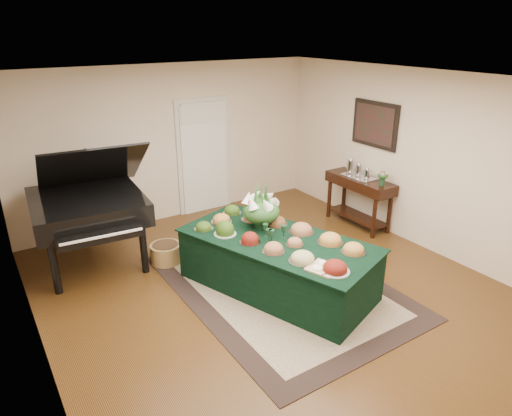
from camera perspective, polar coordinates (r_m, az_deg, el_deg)
ground at (r=6.21m, az=1.53°, el=-9.90°), size 6.00×6.00×0.00m
area_rug at (r=6.24m, az=2.91°, el=-9.66°), size 2.48×3.47×0.01m
kitchen_doorway at (r=8.45m, az=-6.50°, el=6.33°), size 1.05×0.07×2.10m
buffet_table at (r=6.02m, az=2.67°, el=-6.98°), size 1.98×2.80×0.73m
food_platters at (r=5.86m, az=2.56°, el=-3.34°), size 1.49×2.39×0.14m
cutting_board at (r=5.21m, az=8.28°, el=-7.16°), size 0.41×0.41×0.10m
green_goblets at (r=5.80m, az=2.07°, el=-3.17°), size 0.30×0.27×0.18m
floral_centerpiece at (r=6.06m, az=0.65°, el=0.19°), size 0.52×0.52×0.52m
grand_piano at (r=6.84m, az=-20.24°, el=0.33°), size 1.71×1.89×1.81m
wicker_basket at (r=6.89m, az=-11.19°, el=-5.59°), size 0.45×0.45×0.28m
mahogany_sideboard at (r=8.02m, az=12.82°, el=2.38°), size 0.45×1.29×0.86m
tea_service at (r=7.97m, az=12.63°, el=4.65°), size 0.34×0.58×0.30m
pink_bouquet at (r=7.60m, az=15.58°, el=3.90°), size 0.19×0.19×0.25m
wall_painting at (r=7.89m, az=14.63°, el=10.09°), size 0.05×0.95×0.75m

